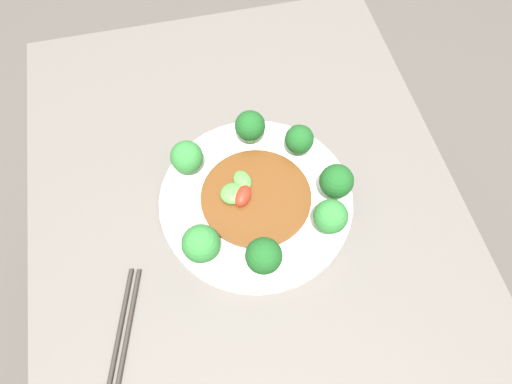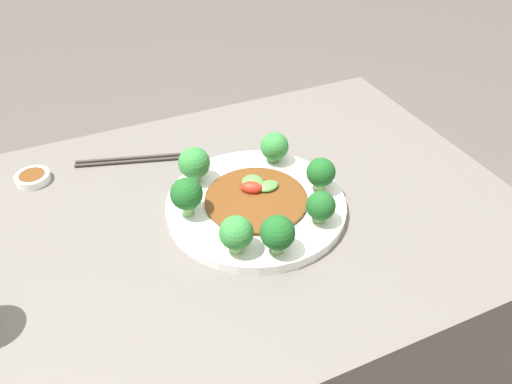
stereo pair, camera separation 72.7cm
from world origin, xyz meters
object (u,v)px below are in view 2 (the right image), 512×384
(broccoli_west, at_px, (321,173))
(plate, at_px, (256,205))
(chopsticks, at_px, (129,160))
(broccoli_northeast, at_px, (236,233))
(broccoli_east, at_px, (186,194))
(sauce_dish, at_px, (33,178))
(broccoli_north, at_px, (278,233))
(broccoli_southwest, at_px, (274,147))
(broccoli_southeast, at_px, (194,163))
(broccoli_northwest, at_px, (321,206))
(stirfry_center, at_px, (256,196))

(broccoli_west, bearing_deg, plate, -8.13)
(chopsticks, bearing_deg, broccoli_northeast, 106.05)
(broccoli_east, xyz_separation_m, sauce_dish, (0.24, -0.23, -0.05))
(broccoli_northeast, bearing_deg, broccoli_north, 154.51)
(broccoli_northeast, bearing_deg, broccoli_east, -70.37)
(broccoli_northeast, relative_size, broccoli_southwest, 1.06)
(broccoli_southeast, xyz_separation_m, broccoli_northwest, (-0.15, 0.19, -0.00))
(broccoli_northeast, bearing_deg, broccoli_southeast, -89.91)
(broccoli_north, height_order, broccoli_northwest, broccoli_north)
(plate, bearing_deg, broccoli_southeast, -52.61)
(plate, relative_size, broccoli_east, 4.48)
(broccoli_northeast, height_order, broccoli_southwest, broccoli_northeast)
(broccoli_north, bearing_deg, broccoli_east, -55.64)
(plate, height_order, chopsticks, plate)
(plate, distance_m, stirfry_center, 0.02)
(stirfry_center, bearing_deg, broccoli_northeast, 52.72)
(stirfry_center, bearing_deg, broccoli_northwest, 126.81)
(broccoli_northeast, bearing_deg, broccoli_southwest, -129.04)
(plate, distance_m, chopsticks, 0.29)
(plate, relative_size, broccoli_northwest, 5.44)
(broccoli_southeast, bearing_deg, broccoli_northeast, 90.09)
(plate, height_order, broccoli_east, broccoli_east)
(broccoli_north, xyz_separation_m, sauce_dish, (0.33, -0.37, -0.05))
(broccoli_northeast, relative_size, chopsticks, 0.31)
(plate, relative_size, broccoli_northeast, 4.90)
(broccoli_northwest, height_order, broccoli_west, broccoli_west)
(chopsticks, bearing_deg, broccoli_east, 104.08)
(broccoli_northeast, distance_m, sauce_dish, 0.44)
(broccoli_north, height_order, stirfry_center, broccoli_north)
(broccoli_northwest, distance_m, sauce_dish, 0.55)
(chopsticks, height_order, sauce_dish, sauce_dish)
(plate, distance_m, broccoli_west, 0.13)
(broccoli_northwest, relative_size, sauce_dish, 0.92)
(broccoli_southeast, bearing_deg, broccoli_southwest, 178.66)
(plate, xyz_separation_m, broccoli_north, (0.02, 0.13, 0.05))
(broccoli_northeast, relative_size, broccoli_west, 1.01)
(broccoli_northwest, distance_m, broccoli_east, 0.22)
(broccoli_southwest, xyz_separation_m, broccoli_northwest, (0.01, 0.19, -0.00))
(broccoli_northeast, distance_m, broccoli_east, 0.12)
(broccoli_southeast, height_order, stirfry_center, broccoli_southeast)
(broccoli_northeast, distance_m, stirfry_center, 0.13)
(broccoli_east, bearing_deg, plate, 171.13)
(plate, bearing_deg, broccoli_northeast, 52.06)
(broccoli_southwest, bearing_deg, broccoli_southeast, -1.34)
(broccoli_southwest, relative_size, sauce_dish, 0.96)
(broccoli_west, height_order, sauce_dish, broccoli_west)
(plate, xyz_separation_m, broccoli_northeast, (0.08, 0.10, 0.05))
(broccoli_west, relative_size, chopsticks, 0.31)
(broccoli_west, bearing_deg, broccoli_north, 38.35)
(broccoli_east, distance_m, stirfry_center, 0.13)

